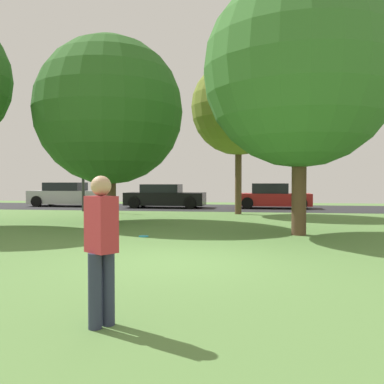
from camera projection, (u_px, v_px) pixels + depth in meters
name	position (u px, v px, depth m)	size (l,w,h in m)	color
ground_plane	(175.00, 260.00, 8.12)	(44.00, 44.00, 0.00)	#5B8442
road_strip	(229.00, 208.00, 23.93)	(44.00, 6.40, 0.01)	#28282B
oak_tree_right	(300.00, 71.00, 11.84)	(5.41, 5.41, 7.30)	brown
oak_tree_left	(239.00, 108.00, 19.36)	(4.34, 4.34, 7.05)	brown
birch_tree_lone	(109.00, 111.00, 15.78)	(5.49, 5.49, 6.88)	brown
person_catcher	(101.00, 244.00, 4.41)	(0.39, 0.37, 1.58)	#2D334C
frisbee_disc	(144.00, 236.00, 11.58)	(0.27, 0.27, 0.03)	#2DB2E0
parked_car_silver	(68.00, 195.00, 25.53)	(4.59, 2.02, 1.43)	#B7B7BC
parked_car_black	(165.00, 197.00, 24.11)	(4.46, 2.09, 1.33)	black
parked_car_red	(272.00, 197.00, 23.59)	(4.05, 2.04, 1.39)	#B21E1E
street_lamp_post	(83.00, 166.00, 21.18)	(0.14, 0.14, 4.50)	#2D2D33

